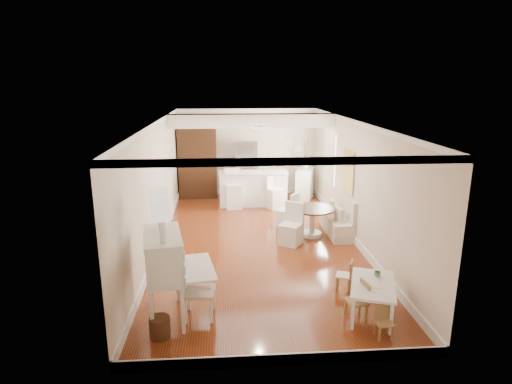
{
  "coord_description": "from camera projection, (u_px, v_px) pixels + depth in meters",
  "views": [
    {
      "loc": [
        -0.73,
        -9.35,
        3.66
      ],
      "look_at": [
        -0.02,
        0.3,
        1.14
      ],
      "focal_mm": 30.0,
      "sensor_mm": 36.0,
      "label": 1
    }
  ],
  "objects": [
    {
      "name": "wicker_basket",
      "position": [
        160.0,
        327.0,
        6.28
      ],
      "size": [
        0.41,
        0.41,
        0.31
      ],
      "primitive_type": "cylinder",
      "rotation": [
        0.0,
        0.0,
        0.41
      ],
      "color": "#522F19",
      "rests_on": "ground"
    },
    {
      "name": "slip_chair_near",
      "position": [
        291.0,
        224.0,
        9.77
      ],
      "size": [
        0.64,
        0.65,
        0.96
      ],
      "primitive_type": "cube",
      "rotation": [
        0.0,
        0.0,
        -0.57
      ],
      "color": "silver",
      "rests_on": "ground"
    },
    {
      "name": "pantry_cabinet",
      "position": [
        198.0,
        162.0,
        13.63
      ],
      "size": [
        1.2,
        0.6,
        2.3
      ],
      "primitive_type": "cube",
      "color": "#381E11",
      "rests_on": "ground"
    },
    {
      "name": "banquette",
      "position": [
        337.0,
        214.0,
        10.5
      ],
      "size": [
        0.52,
        1.6,
        0.98
      ],
      "primitive_type": "cube",
      "color": "silver",
      "rests_on": "ground"
    },
    {
      "name": "pencil_cup",
      "position": [
        377.0,
        274.0,
        7.0
      ],
      "size": [
        0.13,
        0.13,
        0.08
      ],
      "primitive_type": "imported",
      "rotation": [
        0.0,
        0.0,
        -0.29
      ],
      "color": "#599557",
      "rests_on": "kids_table"
    },
    {
      "name": "slip_chair_far",
      "position": [
        288.0,
        210.0,
        10.91
      ],
      "size": [
        0.62,
        0.61,
        0.92
      ],
      "primitive_type": "cube",
      "rotation": [
        0.0,
        0.0,
        -2.14
      ],
      "color": "white",
      "rests_on": "ground"
    },
    {
      "name": "secretary_bureau",
      "position": [
        165.0,
        277.0,
        6.63
      ],
      "size": [
        1.29,
        1.31,
        1.42
      ],
      "primitive_type": "cube",
      "rotation": [
        0.0,
        0.0,
        0.18
      ],
      "color": "white",
      "rests_on": "ground"
    },
    {
      "name": "kids_chair_c",
      "position": [
        384.0,
        322.0,
        6.23
      ],
      "size": [
        0.25,
        0.25,
        0.5
      ],
      "primitive_type": "cube",
      "rotation": [
        0.0,
        0.0,
        0.03
      ],
      "color": "#9C7547",
      "rests_on": "ground"
    },
    {
      "name": "fridge",
      "position": [
        257.0,
        169.0,
        13.8
      ],
      "size": [
        0.75,
        0.65,
        1.8
      ],
      "primitive_type": "imported",
      "color": "silver",
      "rests_on": "ground"
    },
    {
      "name": "room",
      "position": [
        258.0,
        156.0,
        9.82
      ],
      "size": [
        9.0,
        9.04,
        2.82
      ],
      "color": "brown",
      "rests_on": "ground"
    },
    {
      "name": "branch_vase",
      "position": [
        305.0,
        165.0,
        13.47
      ],
      "size": [
        0.21,
        0.21,
        0.22
      ],
      "primitive_type": "imported",
      "rotation": [
        0.0,
        0.0,
        -0.0
      ],
      "color": "white",
      "rests_on": "sideboard"
    },
    {
      "name": "bar_stool_left",
      "position": [
        233.0,
        189.0,
        12.55
      ],
      "size": [
        0.51,
        0.51,
        1.17
      ],
      "primitive_type": "cube",
      "rotation": [
        0.0,
        0.0,
        0.1
      ],
      "color": "white",
      "rests_on": "ground"
    },
    {
      "name": "breakfast_counter",
      "position": [
        253.0,
        188.0,
        12.87
      ],
      "size": [
        2.05,
        0.65,
        1.03
      ],
      "primitive_type": "cube",
      "color": "white",
      "rests_on": "ground"
    },
    {
      "name": "gustavian_armchair",
      "position": [
        199.0,
        291.0,
        6.74
      ],
      "size": [
        0.55,
        0.55,
        0.9
      ],
      "primitive_type": "cube",
      "rotation": [
        0.0,
        0.0,
        1.5
      ],
      "color": "white",
      "rests_on": "ground"
    },
    {
      "name": "bar_stool_right",
      "position": [
        275.0,
        193.0,
        12.51
      ],
      "size": [
        0.51,
        0.51,
        0.96
      ],
      "primitive_type": "cube",
      "rotation": [
        0.0,
        0.0,
        0.42
      ],
      "color": "white",
      "rests_on": "ground"
    },
    {
      "name": "sideboard",
      "position": [
        305.0,
        184.0,
        13.6
      ],
      "size": [
        0.76,
        1.11,
        0.97
      ],
      "primitive_type": "cube",
      "rotation": [
        0.0,
        0.0,
        -0.33
      ],
      "color": "silver",
      "rests_on": "ground"
    },
    {
      "name": "kids_chair_b",
      "position": [
        344.0,
        275.0,
        7.67
      ],
      "size": [
        0.36,
        0.36,
        0.57
      ],
      "primitive_type": "cube",
      "rotation": [
        0.0,
        0.0,
        -1.97
      ],
      "color": "#9E7648",
      "rests_on": "ground"
    },
    {
      "name": "kids_chair_a",
      "position": [
        356.0,
        301.0,
        6.7
      ],
      "size": [
        0.35,
        0.35,
        0.64
      ],
      "primitive_type": "cube",
      "rotation": [
        0.0,
        0.0,
        -1.42
      ],
      "color": "#A07C48",
      "rests_on": "ground"
    },
    {
      "name": "dining_table",
      "position": [
        312.0,
        222.0,
        10.32
      ],
      "size": [
        1.36,
        1.36,
        0.71
      ],
      "primitive_type": "cylinder",
      "rotation": [
        0.0,
        0.0,
        -0.39
      ],
      "color": "#402414",
      "rests_on": "ground"
    },
    {
      "name": "kids_table",
      "position": [
        372.0,
        299.0,
        6.83
      ],
      "size": [
        0.99,
        1.26,
        0.55
      ],
      "primitive_type": "cube",
      "rotation": [
        0.0,
        0.0,
        -0.33
      ],
      "color": "white",
      "rests_on": "ground"
    }
  ]
}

